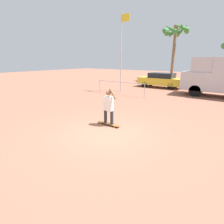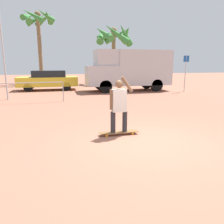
# 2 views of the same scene
# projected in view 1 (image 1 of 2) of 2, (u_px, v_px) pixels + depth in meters

# --- Properties ---
(ground_plane) EXTENTS (80.00, 80.00, 0.00)m
(ground_plane) POSITION_uv_depth(u_px,v_px,m) (106.00, 134.00, 6.91)
(ground_plane) COLOR #935B47
(skateboard) EXTENTS (1.13, 0.22, 0.09)m
(skateboard) POSITION_uv_depth(u_px,v_px,m) (109.00, 124.00, 7.80)
(skateboard) COLOR brown
(skateboard) RESTS_ON ground_plane
(person_skateboarder) EXTENTS (0.67, 0.22, 1.60)m
(person_skateboarder) POSITION_uv_depth(u_px,v_px,m) (109.00, 105.00, 7.56)
(person_skateboarder) COLOR #28282D
(person_skateboarder) RESTS_ON skateboard
(parked_car_yellow) EXTENTS (4.52, 1.83, 1.52)m
(parked_car_yellow) POSITION_uv_depth(u_px,v_px,m) (161.00, 80.00, 18.28)
(parked_car_yellow) COLOR black
(parked_car_yellow) RESTS_ON ground_plane
(palm_tree_center_background) EXTENTS (3.31, 3.29, 7.21)m
(palm_tree_center_background) POSITION_uv_depth(u_px,v_px,m) (175.00, 33.00, 21.93)
(palm_tree_center_background) COLOR brown
(palm_tree_center_background) RESTS_ON ground_plane
(flagpole) EXTENTS (0.84, 0.12, 6.69)m
(flagpole) POSITION_uv_depth(u_px,v_px,m) (122.00, 48.00, 15.18)
(flagpole) COLOR #B7B7BC
(flagpole) RESTS_ON ground_plane
(plaza_railing_segment) EXTENTS (4.50, 0.05, 1.08)m
(plaza_railing_segment) POSITION_uv_depth(u_px,v_px,m) (120.00, 84.00, 14.49)
(plaza_railing_segment) COLOR #99999E
(plaza_railing_segment) RESTS_ON ground_plane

